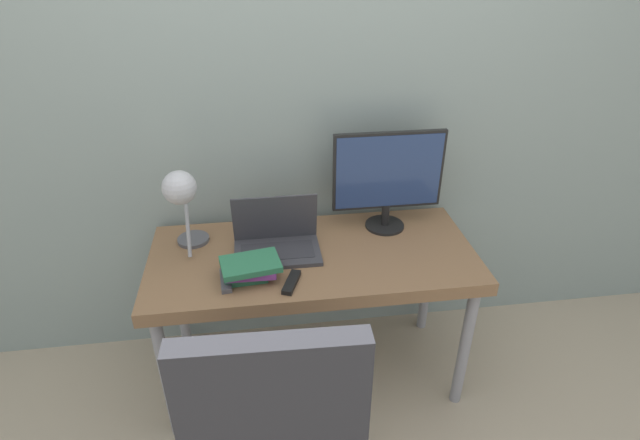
{
  "coord_description": "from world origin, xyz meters",
  "views": [
    {
      "loc": [
        -0.21,
        -1.46,
        1.92
      ],
      "look_at": [
        0.03,
        0.29,
        0.9
      ],
      "focal_mm": 28.0,
      "sensor_mm": 36.0,
      "label": 1
    }
  ],
  "objects_px": {
    "desk_lamp": "(181,195)",
    "office_chair": "(276,434)",
    "monitor": "(388,176)",
    "book_stack": "(249,268)",
    "laptop": "(277,241)"
  },
  "relations": [
    {
      "from": "desk_lamp",
      "to": "office_chair",
      "type": "bearing_deg",
      "value": -69.19
    },
    {
      "from": "desk_lamp",
      "to": "book_stack",
      "type": "relative_size",
      "value": 1.63
    },
    {
      "from": "laptop",
      "to": "book_stack",
      "type": "distance_m",
      "value": 0.22
    },
    {
      "from": "laptop",
      "to": "monitor",
      "type": "height_order",
      "value": "monitor"
    },
    {
      "from": "laptop",
      "to": "monitor",
      "type": "relative_size",
      "value": 0.73
    },
    {
      "from": "monitor",
      "to": "desk_lamp",
      "type": "height_order",
      "value": "monitor"
    },
    {
      "from": "laptop",
      "to": "monitor",
      "type": "bearing_deg",
      "value": 15.25
    },
    {
      "from": "monitor",
      "to": "office_chair",
      "type": "distance_m",
      "value": 1.18
    },
    {
      "from": "laptop",
      "to": "monitor",
      "type": "distance_m",
      "value": 0.57
    },
    {
      "from": "monitor",
      "to": "office_chair",
      "type": "bearing_deg",
      "value": -121.03
    },
    {
      "from": "office_chair",
      "to": "laptop",
      "type": "bearing_deg",
      "value": 85.84
    },
    {
      "from": "desk_lamp",
      "to": "office_chair",
      "type": "distance_m",
      "value": 0.97
    },
    {
      "from": "monitor",
      "to": "office_chair",
      "type": "height_order",
      "value": "monitor"
    },
    {
      "from": "monitor",
      "to": "book_stack",
      "type": "height_order",
      "value": "monitor"
    },
    {
      "from": "monitor",
      "to": "desk_lamp",
      "type": "xyz_separation_m",
      "value": [
        -0.88,
        -0.14,
        0.04
      ]
    }
  ]
}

